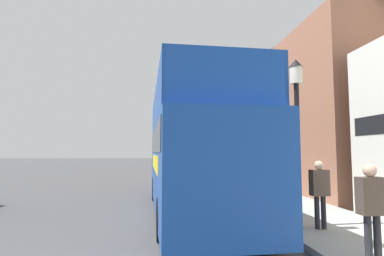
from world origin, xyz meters
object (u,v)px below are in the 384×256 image
object	(u,v)px
pedestrian_second	(371,203)
lamp_post_second	(220,125)
parked_car_ahead_of_bus	(191,174)
lamp_post_nearest	(297,108)
tour_bus	(192,157)
pedestrian_third	(320,188)

from	to	relation	value
pedestrian_second	lamp_post_second	world-z (taller)	lamp_post_second
parked_car_ahead_of_bus	lamp_post_nearest	world-z (taller)	lamp_post_nearest
tour_bus	lamp_post_second	bearing A→B (deg)	69.03
pedestrian_third	lamp_post_second	xyz separation A→B (m)	(-0.50, 9.97, 2.43)
lamp_post_second	pedestrian_second	bearing A→B (deg)	-89.11
parked_car_ahead_of_bus	pedestrian_second	world-z (taller)	pedestrian_second
parked_car_ahead_of_bus	pedestrian_third	size ratio (longest dim) A/B	2.55
pedestrian_second	pedestrian_third	xyz separation A→B (m)	(0.31, 2.24, -0.01)
lamp_post_nearest	lamp_post_second	bearing A→B (deg)	90.83
parked_car_ahead_of_bus	pedestrian_third	bearing A→B (deg)	-81.45
lamp_post_second	parked_car_ahead_of_bus	bearing A→B (deg)	166.23
pedestrian_third	lamp_post_second	distance (m)	10.28
tour_bus	pedestrian_third	xyz separation A→B (m)	(2.88, -2.86, -0.70)
pedestrian_second	lamp_post_second	size ratio (longest dim) A/B	0.33
lamp_post_second	pedestrian_third	bearing A→B (deg)	-87.13
pedestrian_third	lamp_post_nearest	bearing A→B (deg)	135.80
pedestrian_second	pedestrian_third	size ratio (longest dim) A/B	1.01
parked_car_ahead_of_bus	pedestrian_second	size ratio (longest dim) A/B	2.53
tour_bus	pedestrian_second	xyz separation A→B (m)	(2.57, -5.11, -0.69)
pedestrian_second	lamp_post_nearest	world-z (taller)	lamp_post_nearest
pedestrian_third	pedestrian_second	bearing A→B (deg)	-97.84
tour_bus	pedestrian_third	distance (m)	4.12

